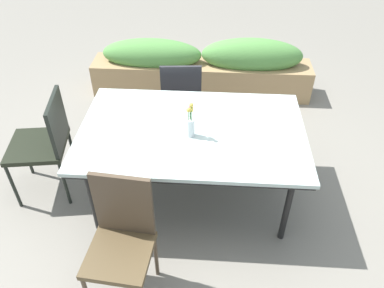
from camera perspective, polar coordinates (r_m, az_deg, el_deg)
The scene contains 7 objects.
ground_plane at distance 3.50m, azimuth -0.52°, elevation -6.60°, with size 12.00×12.00×0.00m, color gray.
dining_table at distance 3.00m, azimuth -0.00°, elevation 1.48°, with size 1.76×1.12×0.73m.
chair_end_left at distance 3.38m, azimuth -21.12°, elevation 0.60°, with size 0.52×0.52×0.94m.
chair_far_side at distance 3.86m, azimuth -1.61°, elevation 7.67°, with size 0.44×0.44×0.85m.
chair_near_left at distance 2.52m, azimuth -10.52°, elevation -13.43°, with size 0.44×0.44×0.96m.
flower_vase at distance 2.83m, azimuth -0.22°, elevation 3.23°, with size 0.06×0.06×0.30m.
planter_box at distance 4.66m, azimuth 1.57°, elevation 11.30°, with size 2.61×0.42×0.72m.
Camera 1 is at (0.19, -2.43, 2.51)m, focal length 35.63 mm.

